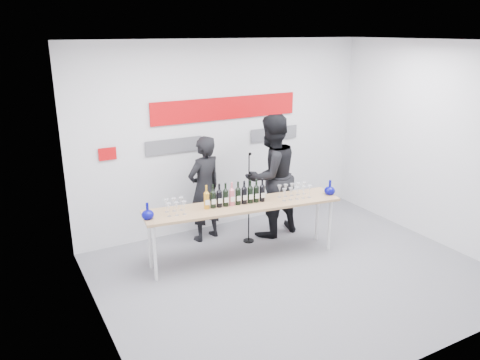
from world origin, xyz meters
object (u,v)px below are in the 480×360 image
object	(u,v)px
presenter_left	(205,189)
presenter_right	(271,176)
tasting_table	(243,208)
mic_stand	(249,215)

from	to	relation	value
presenter_left	presenter_right	distance (m)	1.04
presenter_left	presenter_right	bearing A→B (deg)	145.64
tasting_table	presenter_left	distance (m)	0.90
tasting_table	presenter_right	bearing A→B (deg)	42.97
mic_stand	presenter_right	bearing A→B (deg)	6.57
presenter_right	mic_stand	size ratio (longest dim) A/B	1.35
tasting_table	mic_stand	bearing A→B (deg)	60.68
tasting_table	mic_stand	world-z (taller)	mic_stand
tasting_table	mic_stand	distance (m)	0.65
presenter_left	tasting_table	bearing A→B (deg)	86.22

